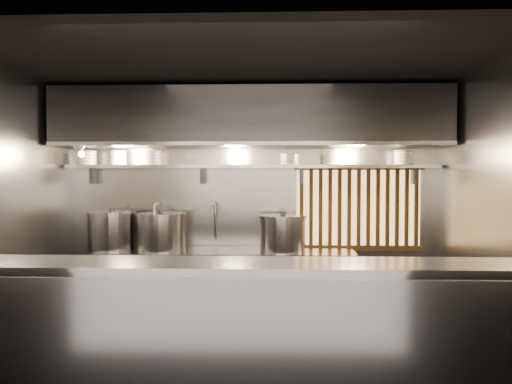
# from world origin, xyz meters

# --- Properties ---
(floor) EXTENTS (4.50, 4.50, 0.00)m
(floor) POSITION_xyz_m (0.00, 0.00, 0.00)
(floor) COLOR black
(floor) RESTS_ON ground
(ceiling) EXTENTS (4.50, 4.50, 0.00)m
(ceiling) POSITION_xyz_m (0.00, 0.00, 2.80)
(ceiling) COLOR black
(ceiling) RESTS_ON wall_back
(wall_back) EXTENTS (4.50, 0.00, 4.50)m
(wall_back) POSITION_xyz_m (0.00, 1.50, 1.40)
(wall_back) COLOR gray
(wall_back) RESTS_ON floor
(wall_left) EXTENTS (0.00, 3.00, 3.00)m
(wall_left) POSITION_xyz_m (-2.25, 0.00, 1.40)
(wall_left) COLOR gray
(wall_left) RESTS_ON floor
(wall_right) EXTENTS (0.00, 3.00, 3.00)m
(wall_right) POSITION_xyz_m (2.25, 0.00, 1.40)
(wall_right) COLOR gray
(wall_right) RESTS_ON floor
(serving_counter) EXTENTS (4.50, 0.56, 1.13)m
(serving_counter) POSITION_xyz_m (0.00, -0.96, 0.57)
(serving_counter) COLOR #A2A2A7
(serving_counter) RESTS_ON floor
(cooking_bench) EXTENTS (3.00, 0.70, 0.90)m
(cooking_bench) POSITION_xyz_m (-0.30, 1.13, 0.45)
(cooking_bench) COLOR #A2A2A7
(cooking_bench) RESTS_ON floor
(bowl_shelf) EXTENTS (4.40, 0.34, 0.04)m
(bowl_shelf) POSITION_xyz_m (0.00, 1.32, 1.88)
(bowl_shelf) COLOR #A2A2A7
(bowl_shelf) RESTS_ON wall_back
(exhaust_hood) EXTENTS (4.40, 0.81, 0.65)m
(exhaust_hood) POSITION_xyz_m (0.00, 1.10, 2.42)
(exhaust_hood) COLOR #2D2D30
(exhaust_hood) RESTS_ON ceiling
(wood_screen) EXTENTS (1.56, 0.09, 1.04)m
(wood_screen) POSITION_xyz_m (1.30, 1.45, 1.38)
(wood_screen) COLOR #FFC872
(wood_screen) RESTS_ON wall_back
(faucet_left) EXTENTS (0.04, 0.30, 0.50)m
(faucet_left) POSITION_xyz_m (-1.15, 1.37, 1.31)
(faucet_left) COLOR silver
(faucet_left) RESTS_ON wall_back
(faucet_right) EXTENTS (0.04, 0.30, 0.50)m
(faucet_right) POSITION_xyz_m (-0.45, 1.37, 1.31)
(faucet_right) COLOR silver
(faucet_right) RESTS_ON wall_back
(heat_lamp) EXTENTS (0.25, 0.35, 0.20)m
(heat_lamp) POSITION_xyz_m (-1.90, 0.85, 2.07)
(heat_lamp) COLOR #A2A2A7
(heat_lamp) RESTS_ON exhaust_hood
(pendant_bulb) EXTENTS (0.09, 0.09, 0.19)m
(pendant_bulb) POSITION_xyz_m (-0.10, 1.20, 1.96)
(pendant_bulb) COLOR #2D2D30
(pendant_bulb) RESTS_ON exhaust_hood
(stock_pot_left) EXTENTS (0.66, 0.66, 0.47)m
(stock_pot_left) POSITION_xyz_m (-1.05, 1.12, 1.12)
(stock_pot_left) COLOR #A2A2A7
(stock_pot_left) RESTS_ON cooking_bench
(stock_pot_mid) EXTENTS (0.68, 0.68, 0.49)m
(stock_pot_mid) POSITION_xyz_m (-1.64, 1.15, 1.13)
(stock_pot_mid) COLOR #A2A2A7
(stock_pot_mid) RESTS_ON cooking_bench
(stock_pot_right) EXTENTS (0.61, 0.61, 0.46)m
(stock_pot_right) POSITION_xyz_m (0.37, 1.09, 1.11)
(stock_pot_right) COLOR #A2A2A7
(stock_pot_right) RESTS_ON cooking_bench
(bowl_stack_0) EXTENTS (0.23, 0.23, 0.17)m
(bowl_stack_0) POSITION_xyz_m (-2.00, 1.32, 1.98)
(bowl_stack_0) COLOR white
(bowl_stack_0) RESTS_ON bowl_shelf
(bowl_stack_1) EXTENTS (0.20, 0.20, 0.17)m
(bowl_stack_1) POSITION_xyz_m (-1.61, 1.32, 1.98)
(bowl_stack_1) COLOR white
(bowl_stack_1) RESTS_ON bowl_shelf
(bowl_stack_2) EXTENTS (0.24, 0.24, 0.17)m
(bowl_stack_2) POSITION_xyz_m (-1.21, 1.32, 1.98)
(bowl_stack_2) COLOR white
(bowl_stack_2) RESTS_ON bowl_shelf
(bowl_stack_3) EXTENTS (0.23, 0.23, 0.13)m
(bowl_stack_3) POSITION_xyz_m (0.46, 1.32, 1.97)
(bowl_stack_3) COLOR white
(bowl_stack_3) RESTS_ON bowl_shelf
(bowl_stack_4) EXTENTS (0.22, 0.22, 0.17)m
(bowl_stack_4) POSITION_xyz_m (0.95, 1.32, 1.98)
(bowl_stack_4) COLOR white
(bowl_stack_4) RESTS_ON bowl_shelf
(bowl_stack_5) EXTENTS (0.22, 0.22, 0.17)m
(bowl_stack_5) POSITION_xyz_m (1.80, 1.32, 1.98)
(bowl_stack_5) COLOR white
(bowl_stack_5) RESTS_ON bowl_shelf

